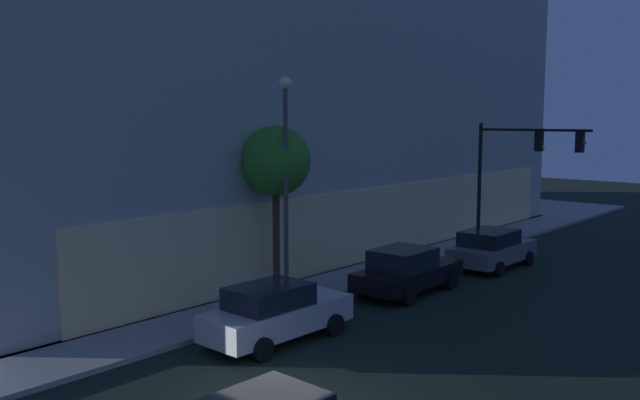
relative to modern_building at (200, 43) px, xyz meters
name	(u,v)px	position (x,y,z in m)	size (l,w,h in m)	color
modern_building	(200,43)	(0.00, 0.00, 0.00)	(34.53, 25.40, 21.00)	#4C4C51
traffic_light_far_corner	(521,159)	(5.03, -16.53, -5.95)	(0.38, 5.26, 5.93)	black
street_lamp_sidewalk	(286,160)	(-7.92, -14.07, -5.49)	(0.44, 0.44, 7.55)	#4A4A4A
sidewalk_tree	(276,162)	(-7.43, -13.11, -5.63)	(2.50, 2.50, 5.92)	#4A361E
car_silver	(276,312)	(-11.16, -16.76, -9.56)	(4.66, 2.07, 1.69)	#B7BABF
car_black	(406,270)	(-4.21, -16.54, -9.58)	(4.74, 2.24, 1.67)	black
car_grey	(492,248)	(1.70, -16.89, -9.58)	(4.53, 2.24, 1.63)	slate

